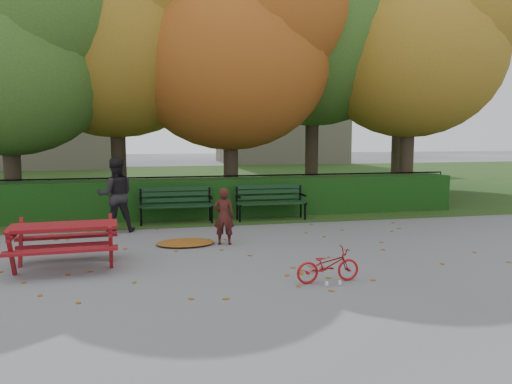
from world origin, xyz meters
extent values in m
plane|color=slate|center=(0.00, 0.00, 0.00)|extent=(90.00, 90.00, 0.00)
plane|color=#1A3D13|center=(0.00, 14.00, 0.01)|extent=(90.00, 90.00, 0.00)
cube|color=tan|center=(-9.00, 26.00, 7.50)|extent=(10.00, 7.00, 15.00)
cube|color=tan|center=(8.00, 28.00, 6.00)|extent=(9.00, 6.00, 12.00)
cube|color=black|center=(0.00, 4.50, 0.50)|extent=(13.00, 0.90, 1.00)
cube|color=black|center=(0.00, 5.30, 0.08)|extent=(14.00, 0.04, 0.04)
cube|color=black|center=(0.00, 5.30, 1.00)|extent=(14.00, 0.04, 0.04)
cylinder|color=black|center=(-3.00, 5.30, 0.50)|extent=(0.03, 0.03, 1.00)
cylinder|color=black|center=(0.00, 5.30, 0.50)|extent=(0.03, 0.03, 1.00)
cylinder|color=black|center=(3.00, 5.30, 0.50)|extent=(0.03, 0.03, 1.00)
cylinder|color=black|center=(6.50, 5.30, 0.50)|extent=(0.03, 0.03, 1.00)
cylinder|color=#2D201A|center=(-5.50, 5.80, 1.31)|extent=(0.44, 0.44, 2.62)
ellipsoid|color=#2C4D17|center=(-5.50, 5.80, 4.12)|extent=(5.60, 5.60, 5.04)
sphere|color=#2C4D17|center=(-4.52, 5.10, 5.38)|extent=(4.20, 4.20, 4.20)
cylinder|color=#2D201A|center=(-2.80, 7.00, 1.57)|extent=(0.44, 0.44, 3.15)
ellipsoid|color=#7E6510|center=(-2.80, 7.00, 4.95)|extent=(6.40, 6.40, 5.76)
cylinder|color=#2D201A|center=(0.50, 6.20, 1.40)|extent=(0.44, 0.44, 2.80)
ellipsoid|color=#945418|center=(0.50, 6.20, 4.40)|extent=(6.00, 6.00, 5.40)
sphere|color=#945418|center=(1.55, 5.45, 5.75)|extent=(4.50, 4.50, 4.50)
cylinder|color=#2D201A|center=(3.50, 7.50, 1.75)|extent=(0.44, 0.44, 3.50)
ellipsoid|color=#2C4D17|center=(3.50, 7.50, 5.50)|extent=(6.80, 6.80, 6.12)
cylinder|color=#2D201A|center=(6.20, 6.00, 1.49)|extent=(0.44, 0.44, 2.97)
ellipsoid|color=#7E6510|center=(6.20, 6.00, 4.68)|extent=(5.80, 5.80, 5.22)
sphere|color=#7E6510|center=(7.21, 5.28, 5.98)|extent=(4.35, 4.35, 4.35)
cylinder|color=#2D201A|center=(8.00, 10.00, 1.57)|extent=(0.44, 0.44, 3.15)
ellipsoid|color=#2C4D17|center=(8.00, 10.00, 4.95)|extent=(6.00, 6.00, 5.40)
sphere|color=#2C4D17|center=(9.05, 9.25, 6.30)|extent=(4.50, 4.50, 4.50)
cube|color=black|center=(-1.30, 3.42, 0.44)|extent=(1.80, 0.12, 0.04)
cube|color=black|center=(-1.30, 3.60, 0.44)|extent=(1.80, 0.12, 0.04)
cube|color=black|center=(-1.30, 3.78, 0.44)|extent=(1.80, 0.12, 0.04)
cube|color=black|center=(-1.30, 3.87, 0.55)|extent=(1.80, 0.05, 0.10)
cube|color=black|center=(-1.30, 3.87, 0.70)|extent=(1.80, 0.05, 0.10)
cube|color=black|center=(-1.30, 3.87, 0.83)|extent=(1.80, 0.05, 0.10)
cube|color=black|center=(-2.15, 3.60, 0.42)|extent=(0.05, 0.55, 0.06)
cube|color=black|center=(-2.15, 3.87, 0.65)|extent=(0.05, 0.05, 0.41)
cylinder|color=black|center=(-2.15, 3.42, 0.22)|extent=(0.05, 0.05, 0.44)
cylinder|color=black|center=(-2.15, 3.78, 0.22)|extent=(0.05, 0.05, 0.44)
cube|color=black|center=(-2.15, 3.62, 0.62)|extent=(0.05, 0.45, 0.04)
cube|color=black|center=(-0.45, 3.60, 0.42)|extent=(0.05, 0.55, 0.06)
cube|color=black|center=(-0.45, 3.87, 0.65)|extent=(0.05, 0.05, 0.41)
cylinder|color=black|center=(-0.45, 3.42, 0.22)|extent=(0.05, 0.05, 0.44)
cylinder|color=black|center=(-0.45, 3.78, 0.22)|extent=(0.05, 0.05, 0.44)
cube|color=black|center=(-0.45, 3.62, 0.62)|extent=(0.05, 0.45, 0.04)
cube|color=black|center=(1.10, 3.42, 0.44)|extent=(1.80, 0.12, 0.04)
cube|color=black|center=(1.10, 3.60, 0.44)|extent=(1.80, 0.12, 0.04)
cube|color=black|center=(1.10, 3.78, 0.44)|extent=(1.80, 0.12, 0.04)
cube|color=black|center=(1.10, 3.87, 0.55)|extent=(1.80, 0.05, 0.10)
cube|color=black|center=(1.10, 3.87, 0.70)|extent=(1.80, 0.05, 0.10)
cube|color=black|center=(1.10, 3.87, 0.83)|extent=(1.80, 0.05, 0.10)
cube|color=black|center=(0.25, 3.60, 0.42)|extent=(0.05, 0.55, 0.06)
cube|color=black|center=(0.25, 3.87, 0.65)|extent=(0.05, 0.05, 0.41)
cylinder|color=black|center=(0.25, 3.42, 0.22)|extent=(0.05, 0.05, 0.44)
cylinder|color=black|center=(0.25, 3.78, 0.22)|extent=(0.05, 0.05, 0.44)
cube|color=black|center=(0.25, 3.62, 0.62)|extent=(0.05, 0.45, 0.04)
cube|color=black|center=(1.95, 3.60, 0.42)|extent=(0.05, 0.55, 0.06)
cube|color=black|center=(1.95, 3.87, 0.65)|extent=(0.05, 0.05, 0.41)
cylinder|color=black|center=(1.95, 3.42, 0.22)|extent=(0.05, 0.05, 0.44)
cylinder|color=black|center=(1.95, 3.78, 0.22)|extent=(0.05, 0.05, 0.44)
cube|color=black|center=(1.95, 3.62, 0.62)|extent=(0.05, 0.45, 0.04)
cube|color=maroon|center=(-3.35, -0.08, 0.69)|extent=(1.73, 0.81, 0.06)
cube|color=maroon|center=(-3.31, -0.64, 0.41)|extent=(1.70, 0.34, 0.05)
cube|color=maroon|center=(-3.38, 0.48, 0.41)|extent=(1.70, 0.34, 0.05)
cube|color=maroon|center=(-4.05, -0.54, 0.38)|extent=(0.09, 0.49, 0.82)
cube|color=maroon|center=(-4.10, 0.30, 0.38)|extent=(0.09, 0.49, 0.82)
cube|color=maroon|center=(-4.08, -0.12, 0.62)|extent=(0.13, 1.27, 0.06)
cube|color=maroon|center=(-2.59, -0.45, 0.38)|extent=(0.09, 0.49, 0.82)
cube|color=maroon|center=(-2.64, 0.39, 0.38)|extent=(0.09, 0.49, 0.82)
cube|color=maroon|center=(-2.62, -0.03, 0.62)|extent=(0.13, 1.27, 0.06)
cube|color=maroon|center=(-3.35, -0.08, 0.38)|extent=(1.50, 0.15, 0.06)
ellipsoid|color=#71360D|center=(-1.27, 1.20, 0.04)|extent=(1.35, 1.13, 0.08)
imported|color=#3B1513|center=(-0.51, 1.06, 0.57)|extent=(0.47, 0.37, 1.14)
imported|color=black|center=(-2.68, 2.84, 0.84)|extent=(0.88, 0.73, 1.68)
imported|color=#A60F13|center=(0.61, -1.78, 0.26)|extent=(1.00, 0.39, 0.52)
camera|label=1|loc=(-2.01, -8.62, 2.22)|focal=35.00mm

